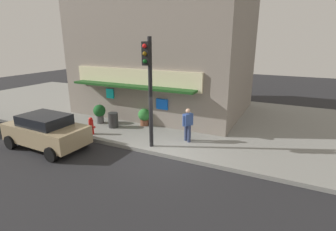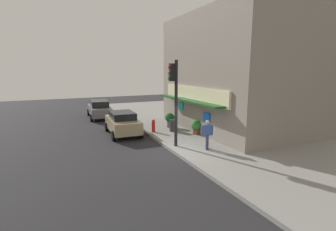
{
  "view_description": "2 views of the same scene",
  "coord_description": "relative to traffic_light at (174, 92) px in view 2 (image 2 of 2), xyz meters",
  "views": [
    {
      "loc": [
        4.82,
        -9.03,
        4.89
      ],
      "look_at": [
        -0.47,
        1.72,
        1.35
      ],
      "focal_mm": 27.6,
      "sensor_mm": 36.0,
      "label": 1
    },
    {
      "loc": [
        11.7,
        -5.63,
        4.48
      ],
      "look_at": [
        -2.13,
        0.64,
        1.7
      ],
      "focal_mm": 26.8,
      "sensor_mm": 36.0,
      "label": 2
    }
  ],
  "objects": [
    {
      "name": "parked_car_tan",
      "position": [
        -4.5,
        -1.83,
        -2.45
      ],
      "size": [
        4.05,
        2.15,
        1.6
      ],
      "color": "#9E8966",
      "rests_on": "ground_plane"
    },
    {
      "name": "parked_car_grey",
      "position": [
        -11.53,
        -2.27,
        -2.44
      ],
      "size": [
        4.64,
        2.16,
        1.64
      ],
      "color": "slate",
      "rests_on": "ground_plane"
    },
    {
      "name": "pedestrian",
      "position": [
        1.25,
        1.4,
        -2.21
      ],
      "size": [
        0.44,
        0.57,
        1.63
      ],
      "color": "navy",
      "rests_on": "sidewalk"
    },
    {
      "name": "traffic_light",
      "position": [
        0.0,
        0.0,
        0.0
      ],
      "size": [
        0.32,
        0.58,
        4.84
      ],
      "color": "black",
      "rests_on": "sidewalk"
    },
    {
      "name": "corner_building",
      "position": [
        -2.5,
        6.52,
        0.97
      ],
      "size": [
        10.53,
        8.49,
        8.18
      ],
      "color": "gray",
      "rests_on": "sidewalk"
    },
    {
      "name": "potted_plant_by_window",
      "position": [
        -4.42,
        1.77,
        -2.47
      ],
      "size": [
        0.71,
        0.71,
        1.1
      ],
      "color": "#59595B",
      "rests_on": "sidewalk"
    },
    {
      "name": "trash_can",
      "position": [
        -3.25,
        1.51,
        -2.7
      ],
      "size": [
        0.55,
        0.55,
        0.83
      ],
      "primitive_type": "cylinder",
      "color": "#2D2D2D",
      "rests_on": "sidewalk"
    },
    {
      "name": "fire_hydrant",
      "position": [
        -3.56,
        0.11,
        -2.67
      ],
      "size": [
        0.48,
        0.24,
        0.9
      ],
      "color": "red",
      "rests_on": "sidewalk"
    },
    {
      "name": "ground_plane",
      "position": [
        0.72,
        -0.39,
        -3.29
      ],
      "size": [
        61.32,
        61.32,
        0.0
      ],
      "primitive_type": "plane",
      "color": "#232326"
    },
    {
      "name": "sidewalk",
      "position": [
        0.72,
        5.49,
        -3.2
      ],
      "size": [
        40.88,
        11.77,
        0.18
      ],
      "primitive_type": "cube",
      "color": "gray",
      "rests_on": "ground_plane"
    },
    {
      "name": "potted_plant_by_doorway",
      "position": [
        -1.86,
        2.55,
        -2.57
      ],
      "size": [
        0.7,
        0.7,
        0.97
      ],
      "color": "brown",
      "rests_on": "sidewalk"
    }
  ]
}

